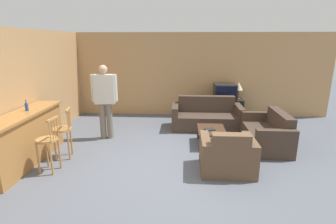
{
  "coord_description": "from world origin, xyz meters",
  "views": [
    {
      "loc": [
        0.16,
        -4.57,
        2.35
      ],
      "look_at": [
        -0.17,
        0.91,
        0.85
      ],
      "focal_mm": 28.0,
      "sensor_mm": 36.0,
      "label": 1
    }
  ],
  "objects_px": {
    "couch_far": "(207,117)",
    "book_on_table": "(210,129)",
    "coffee_table": "(211,131)",
    "tv_unit": "(224,109)",
    "bar_chair_near": "(48,144)",
    "bar_chair_mid": "(63,132)",
    "bottle": "(26,106)",
    "table_lamp": "(239,87)",
    "loveseat_right": "(268,134)",
    "person_by_window": "(105,98)",
    "tv": "(225,92)",
    "armchair_near": "(227,156)"
  },
  "relations": [
    {
      "from": "couch_far",
      "to": "book_on_table",
      "type": "bearing_deg",
      "value": -91.56
    },
    {
      "from": "coffee_table",
      "to": "book_on_table",
      "type": "distance_m",
      "value": 0.1
    },
    {
      "from": "tv_unit",
      "to": "bar_chair_near",
      "type": "bearing_deg",
      "value": -135.71
    },
    {
      "from": "couch_far",
      "to": "bar_chair_mid",
      "type": "bearing_deg",
      "value": -145.71
    },
    {
      "from": "bottle",
      "to": "table_lamp",
      "type": "distance_m",
      "value": 5.64
    },
    {
      "from": "loveseat_right",
      "to": "book_on_table",
      "type": "bearing_deg",
      "value": -178.49
    },
    {
      "from": "bar_chair_near",
      "to": "person_by_window",
      "type": "height_order",
      "value": "person_by_window"
    },
    {
      "from": "bar_chair_mid",
      "to": "book_on_table",
      "type": "bearing_deg",
      "value": 15.11
    },
    {
      "from": "bar_chair_near",
      "to": "bar_chair_mid",
      "type": "height_order",
      "value": "same"
    },
    {
      "from": "bar_chair_mid",
      "to": "loveseat_right",
      "type": "bearing_deg",
      "value": 11.12
    },
    {
      "from": "tv",
      "to": "bar_chair_near",
      "type": "bearing_deg",
      "value": -135.73
    },
    {
      "from": "bar_chair_near",
      "to": "person_by_window",
      "type": "bearing_deg",
      "value": 72.59
    },
    {
      "from": "tv",
      "to": "coffee_table",
      "type": "bearing_deg",
      "value": -105.58
    },
    {
      "from": "armchair_near",
      "to": "tv_unit",
      "type": "height_order",
      "value": "armchair_near"
    },
    {
      "from": "loveseat_right",
      "to": "person_by_window",
      "type": "bearing_deg",
      "value": 175.46
    },
    {
      "from": "loveseat_right",
      "to": "coffee_table",
      "type": "xyz_separation_m",
      "value": [
        -1.27,
        0.02,
        0.03
      ]
    },
    {
      "from": "coffee_table",
      "to": "armchair_near",
      "type": "bearing_deg",
      "value": -82.72
    },
    {
      "from": "loveseat_right",
      "to": "tv_unit",
      "type": "bearing_deg",
      "value": 107.58
    },
    {
      "from": "bottle",
      "to": "table_lamp",
      "type": "relative_size",
      "value": 0.42
    },
    {
      "from": "bottle",
      "to": "person_by_window",
      "type": "distance_m",
      "value": 1.73
    },
    {
      "from": "armchair_near",
      "to": "person_by_window",
      "type": "xyz_separation_m",
      "value": [
        -2.71,
        1.57,
        0.72
      ]
    },
    {
      "from": "bar_chair_mid",
      "to": "couch_far",
      "type": "height_order",
      "value": "bar_chair_mid"
    },
    {
      "from": "bar_chair_near",
      "to": "bottle",
      "type": "bearing_deg",
      "value": 141.31
    },
    {
      "from": "coffee_table",
      "to": "tv",
      "type": "xyz_separation_m",
      "value": [
        0.59,
        2.12,
        0.54
      ]
    },
    {
      "from": "couch_far",
      "to": "bottle",
      "type": "height_order",
      "value": "bottle"
    },
    {
      "from": "bar_chair_mid",
      "to": "armchair_near",
      "type": "distance_m",
      "value": 3.3
    },
    {
      "from": "loveseat_right",
      "to": "coffee_table",
      "type": "bearing_deg",
      "value": 179.18
    },
    {
      "from": "couch_far",
      "to": "coffee_table",
      "type": "height_order",
      "value": "couch_far"
    },
    {
      "from": "armchair_near",
      "to": "coffee_table",
      "type": "height_order",
      "value": "armchair_near"
    },
    {
      "from": "table_lamp",
      "to": "couch_far",
      "type": "bearing_deg",
      "value": -138.16
    },
    {
      "from": "bar_chair_near",
      "to": "table_lamp",
      "type": "xyz_separation_m",
      "value": [
        4.09,
        3.6,
        0.47
      ]
    },
    {
      "from": "bar_chair_mid",
      "to": "coffee_table",
      "type": "bearing_deg",
      "value": 15.8
    },
    {
      "from": "tv",
      "to": "book_on_table",
      "type": "bearing_deg",
      "value": -106.34
    },
    {
      "from": "coffee_table",
      "to": "table_lamp",
      "type": "bearing_deg",
      "value": 64.99
    },
    {
      "from": "person_by_window",
      "to": "couch_far",
      "type": "bearing_deg",
      "value": 20.4
    },
    {
      "from": "couch_far",
      "to": "armchair_near",
      "type": "distance_m",
      "value": 2.52
    },
    {
      "from": "tv_unit",
      "to": "bottle",
      "type": "distance_m",
      "value": 5.37
    },
    {
      "from": "tv",
      "to": "person_by_window",
      "type": "height_order",
      "value": "person_by_window"
    },
    {
      "from": "bottle",
      "to": "person_by_window",
      "type": "height_order",
      "value": "person_by_window"
    },
    {
      "from": "bottle",
      "to": "bar_chair_mid",
      "type": "bearing_deg",
      "value": 8.86
    },
    {
      "from": "bottle",
      "to": "book_on_table",
      "type": "bearing_deg",
      "value": 14.07
    },
    {
      "from": "bar_chair_near",
      "to": "tv_unit",
      "type": "distance_m",
      "value": 5.16
    },
    {
      "from": "bar_chair_near",
      "to": "couch_far",
      "type": "bearing_deg",
      "value": 41.2
    },
    {
      "from": "tv_unit",
      "to": "table_lamp",
      "type": "height_order",
      "value": "table_lamp"
    },
    {
      "from": "tv_unit",
      "to": "table_lamp",
      "type": "distance_m",
      "value": 0.8
    },
    {
      "from": "bar_chair_mid",
      "to": "bar_chair_near",
      "type": "bearing_deg",
      "value": -89.97
    },
    {
      "from": "book_on_table",
      "to": "table_lamp",
      "type": "height_order",
      "value": "table_lamp"
    },
    {
      "from": "bar_chair_near",
      "to": "couch_far",
      "type": "relative_size",
      "value": 0.55
    },
    {
      "from": "loveseat_right",
      "to": "bottle",
      "type": "bearing_deg",
      "value": -169.16
    },
    {
      "from": "person_by_window",
      "to": "bottle",
      "type": "bearing_deg",
      "value": -133.04
    }
  ]
}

